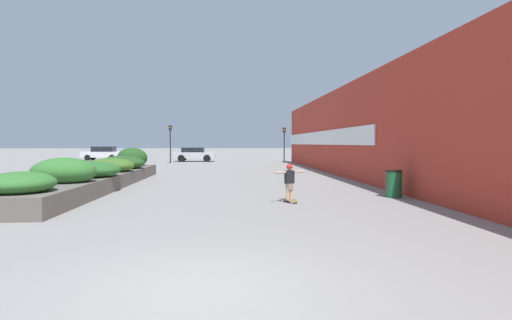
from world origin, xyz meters
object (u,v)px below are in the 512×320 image
Objects in this scene: traffic_light_right at (284,139)px; traffic_light_left at (170,138)px; skateboarder at (289,178)px; car_leftmost at (103,153)px; skateboard at (289,200)px; trash_bin at (394,184)px; car_center_left at (194,154)px.

traffic_light_left is at bearing -178.42° from traffic_light_right.
car_leftmost reaches higher than skateboarder.
traffic_light_right reaches higher than skateboarder.
trash_bin is at bearing -12.53° from skateboard.
traffic_light_right reaches higher than car_leftmost.
car_center_left is (-9.24, 28.03, 0.31)m from trash_bin.
car_leftmost is at bearing 138.95° from traffic_light_left.
car_leftmost is 1.24× the size of traffic_light_right.
car_leftmost is 1.02× the size of car_center_left.
skateboard is 0.20× the size of traffic_light_left.
trash_bin is 0.22× the size of car_leftmost.
car_leftmost is 11.25m from car_center_left.
car_leftmost is at bearing 88.69° from skateboarder.
car_leftmost is at bearing 159.82° from traffic_light_right.
traffic_light_left is (-11.20, 24.67, 1.95)m from trash_bin.
traffic_light_right is at bearing 71.05° from car_center_left.
traffic_light_left is (-7.41, 25.65, 2.35)m from skateboard.
traffic_light_right is at bearing 1.58° from traffic_light_left.
traffic_light_right is at bearing 90.76° from trash_bin.
skateboarder is at bearing -73.89° from traffic_light_left.
skateboarder is 36.72m from car_leftmost.
trash_bin is (3.79, 0.98, -0.30)m from skateboarder.
car_leftmost is 11.43m from traffic_light_left.
traffic_light_right is (10.86, 0.30, -0.10)m from traffic_light_left.
car_center_left is at bearing 161.05° from traffic_light_right.
skateboarder reaches higher than trash_bin.
trash_bin is 25.04m from traffic_light_right.
car_leftmost reaches higher than trash_bin.
car_center_left is (-5.45, 29.01, 0.71)m from skateboard.
car_center_left is at bearing 108.24° from trash_bin.
car_center_left reaches higher than trash_bin.
trash_bin is at bearing -65.59° from traffic_light_left.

